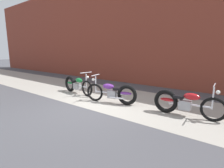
# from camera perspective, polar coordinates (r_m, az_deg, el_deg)

# --- Properties ---
(ground_plane) EXTENTS (80.00, 80.00, 0.00)m
(ground_plane) POSITION_cam_1_polar(r_m,az_deg,el_deg) (6.01, -7.95, -7.97)
(ground_plane) COLOR #47474C
(sidewalk_slab) EXTENTS (36.00, 3.50, 0.01)m
(sidewalk_slab) POSITION_cam_1_polar(r_m,az_deg,el_deg) (7.27, 2.06, -4.55)
(sidewalk_slab) COLOR #9E998E
(sidewalk_slab) RESTS_ON ground
(brick_building_wall) EXTENTS (36.00, 0.50, 6.45)m
(brick_building_wall) POSITION_cam_1_polar(r_m,az_deg,el_deg) (10.10, 14.44, 17.83)
(brick_building_wall) COLOR brown
(brick_building_wall) RESTS_ON ground
(motorcycle_green) EXTENTS (2.01, 0.59, 1.03)m
(motorcycle_green) POSITION_cam_1_polar(r_m,az_deg,el_deg) (8.21, -11.52, -0.16)
(motorcycle_green) COLOR black
(motorcycle_green) RESTS_ON ground
(motorcycle_purple) EXTENTS (1.97, 0.75, 1.03)m
(motorcycle_purple) POSITION_cam_1_polar(r_m,az_deg,el_deg) (6.46, 0.71, -2.86)
(motorcycle_purple) COLOR black
(motorcycle_purple) RESTS_ON ground
(motorcycle_red) EXTENTS (2.01, 0.58, 1.03)m
(motorcycle_red) POSITION_cam_1_polar(r_m,az_deg,el_deg) (5.65, 21.73, -5.62)
(motorcycle_red) COLOR black
(motorcycle_red) RESTS_ON ground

